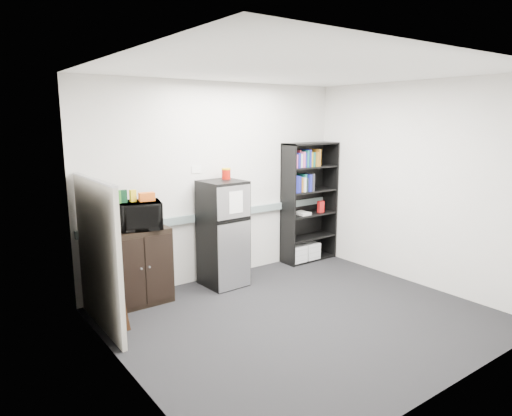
% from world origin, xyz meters
% --- Properties ---
extents(floor, '(4.00, 4.00, 0.00)m').
position_xyz_m(floor, '(0.00, 0.00, 0.00)').
color(floor, black).
rests_on(floor, ground).
extents(wall_back, '(4.00, 0.02, 2.70)m').
position_xyz_m(wall_back, '(0.00, 1.75, 1.35)').
color(wall_back, silver).
rests_on(wall_back, floor).
extents(wall_right, '(0.02, 3.50, 2.70)m').
position_xyz_m(wall_right, '(2.00, 0.00, 1.35)').
color(wall_right, silver).
rests_on(wall_right, floor).
extents(wall_left, '(0.02, 3.50, 2.70)m').
position_xyz_m(wall_left, '(-2.00, 0.00, 1.35)').
color(wall_left, silver).
rests_on(wall_left, floor).
extents(ceiling, '(4.00, 3.50, 0.02)m').
position_xyz_m(ceiling, '(0.00, 0.00, 2.70)').
color(ceiling, white).
rests_on(ceiling, wall_back).
extents(electrical_raceway, '(3.92, 0.05, 0.10)m').
position_xyz_m(electrical_raceway, '(0.00, 1.72, 0.90)').
color(electrical_raceway, gray).
rests_on(electrical_raceway, wall_back).
extents(wall_note, '(0.14, 0.00, 0.10)m').
position_xyz_m(wall_note, '(-0.35, 1.74, 1.55)').
color(wall_note, white).
rests_on(wall_note, wall_back).
extents(bookshelf, '(0.90, 0.34, 1.85)m').
position_xyz_m(bookshelf, '(1.51, 1.57, 0.97)').
color(bookshelf, black).
rests_on(bookshelf, floor).
extents(cubicle_partition, '(0.06, 1.30, 1.62)m').
position_xyz_m(cubicle_partition, '(-1.90, 1.08, 0.81)').
color(cubicle_partition, '#AAA496').
rests_on(cubicle_partition, floor).
extents(cabinet, '(0.74, 0.49, 0.93)m').
position_xyz_m(cabinet, '(-1.32, 1.50, 0.46)').
color(cabinet, black).
rests_on(cabinet, floor).
extents(microwave, '(0.67, 0.54, 0.33)m').
position_xyz_m(microwave, '(-1.32, 1.48, 1.09)').
color(microwave, black).
rests_on(microwave, cabinet).
extents(snack_box_a, '(0.08, 0.07, 0.15)m').
position_xyz_m(snack_box_a, '(-1.50, 1.52, 1.33)').
color(snack_box_a, '#215F1B').
rests_on(snack_box_a, microwave).
extents(snack_box_b, '(0.08, 0.06, 0.15)m').
position_xyz_m(snack_box_b, '(-1.43, 1.52, 1.33)').
color(snack_box_b, '#0B331A').
rests_on(snack_box_b, microwave).
extents(snack_box_c, '(0.07, 0.06, 0.14)m').
position_xyz_m(snack_box_c, '(-1.33, 1.52, 1.32)').
color(snack_box_c, yellow).
rests_on(snack_box_c, microwave).
extents(snack_bag, '(0.19, 0.13, 0.10)m').
position_xyz_m(snack_bag, '(-1.18, 1.47, 1.30)').
color(snack_bag, '#DA5815').
rests_on(snack_bag, microwave).
extents(refrigerator, '(0.55, 0.58, 1.42)m').
position_xyz_m(refrigerator, '(-0.15, 1.42, 0.71)').
color(refrigerator, black).
rests_on(refrigerator, floor).
extents(coffee_can, '(0.12, 0.12, 0.17)m').
position_xyz_m(coffee_can, '(-0.01, 1.55, 1.50)').
color(coffee_can, '#A71207').
rests_on(coffee_can, refrigerator).
extents(framed_poster, '(0.17, 0.71, 0.91)m').
position_xyz_m(framed_poster, '(-1.77, 1.19, 0.45)').
color(framed_poster, black).
rests_on(framed_poster, floor).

